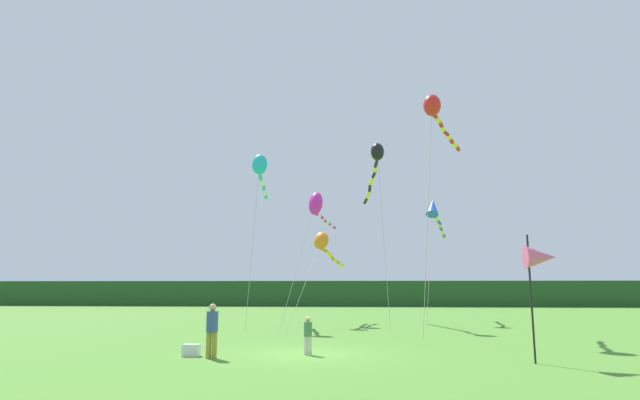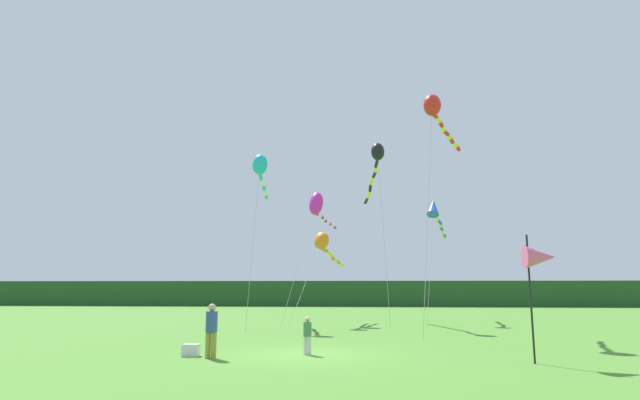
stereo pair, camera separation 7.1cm
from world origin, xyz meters
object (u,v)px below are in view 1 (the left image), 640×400
(kite_red, at_px, (434,110))
(person_adult, at_px, (212,328))
(person_child, at_px, (308,333))
(kite_blue, at_px, (434,211))
(kite_magenta, at_px, (317,205))
(kite_black, at_px, (376,161))
(kite_cyan, at_px, (260,169))
(banner_flag_pole, at_px, (540,258))
(kite_orange, at_px, (324,244))
(cooler_box, at_px, (191,350))

(kite_red, bearing_deg, person_adult, -133.87)
(person_child, xyz_separation_m, kite_blue, (6.66, 17.05, 6.51))
(kite_magenta, distance_m, kite_black, 4.99)
(person_child, relative_size, kite_cyan, 0.12)
(person_child, bearing_deg, person_adult, -159.13)
(person_adult, relative_size, kite_blue, 0.19)
(kite_cyan, distance_m, kite_black, 7.26)
(kite_black, height_order, kite_red, kite_red)
(kite_red, bearing_deg, kite_black, 113.14)
(person_adult, xyz_separation_m, banner_flag_pole, (10.08, -0.37, 2.11))
(person_child, xyz_separation_m, kite_red, (5.54, 7.70, 10.29))
(kite_orange, bearing_deg, person_adult, -99.60)
(kite_magenta, bearing_deg, kite_black, -26.23)
(person_child, height_order, kite_red, kite_red)
(cooler_box, height_order, kite_orange, kite_orange)
(person_child, distance_m, kite_black, 17.21)
(person_child, height_order, kite_magenta, kite_magenta)
(kite_blue, bearing_deg, kite_red, -96.78)
(person_child, bearing_deg, kite_magenta, 93.96)
(kite_magenta, bearing_deg, person_adult, -96.02)
(kite_black, bearing_deg, kite_cyan, -163.07)
(kite_black, xyz_separation_m, kite_red, (2.77, -6.49, 0.95))
(kite_black, bearing_deg, kite_red, -66.86)
(person_adult, bearing_deg, banner_flag_pole, -2.09)
(person_child, height_order, cooler_box, person_child)
(kite_cyan, relative_size, kite_black, 0.91)
(cooler_box, distance_m, kite_red, 16.50)
(banner_flag_pole, height_order, kite_red, kite_red)
(person_adult, height_order, banner_flag_pole, banner_flag_pole)
(kite_orange, relative_size, kite_cyan, 0.90)
(cooler_box, distance_m, kite_black, 18.96)
(cooler_box, relative_size, kite_blue, 0.06)
(kite_cyan, height_order, kite_red, kite_red)
(cooler_box, bearing_deg, kite_orange, 77.05)
(person_adult, height_order, cooler_box, person_adult)
(kite_orange, xyz_separation_m, kite_cyan, (-3.66, -1.38, 4.39))
(person_adult, bearing_deg, kite_magenta, 83.98)
(kite_cyan, bearing_deg, person_child, -71.16)
(kite_black, bearing_deg, kite_magenta, 153.77)
(kite_cyan, bearing_deg, cooler_box, -88.17)
(person_child, distance_m, kite_orange, 14.08)
(cooler_box, relative_size, banner_flag_pole, 0.14)
(kite_blue, bearing_deg, kite_magenta, -173.00)
(person_child, bearing_deg, banner_flag_pole, -11.73)
(cooler_box, distance_m, kite_magenta, 18.50)
(cooler_box, distance_m, kite_blue, 21.70)
(banner_flag_pole, relative_size, kite_magenta, 0.44)
(kite_orange, xyz_separation_m, kite_black, (3.23, 0.71, 5.26))
(kite_red, xyz_separation_m, kite_blue, (1.11, 9.36, -3.77))
(kite_red, bearing_deg, person_child, -125.76)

